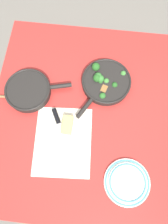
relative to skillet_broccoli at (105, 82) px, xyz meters
The scene contains 9 objects.
ground_plane 0.83m from the skillet_broccoli, 152.23° to the left, with size 14.00×14.00×0.00m, color slate.
dining_table_red 0.24m from the skillet_broccoli, 152.23° to the left, with size 1.13×1.02×0.78m.
skillet_broccoli is the anchor object (origin of this frame).
skillet_eggs 0.43m from the skillet_broccoli, 103.52° to the left, with size 0.25×0.36×0.05m.
wooden_spoon 0.57m from the skillet_broccoli, 104.66° to the left, with size 0.07×0.38×0.02m.
parchment_sheet 0.40m from the skillet_broccoli, 151.54° to the left, with size 0.39×0.32×0.00m.
grater_knife 0.35m from the skillet_broccoli, 141.97° to the left, with size 0.27×0.16×0.02m.
cheese_block 0.32m from the skillet_broccoli, 146.35° to the left, with size 0.10×0.06×0.04m.
dinner_plate_stack 0.54m from the skillet_broccoli, 163.87° to the right, with size 0.23×0.23×0.03m.
Camera 1 is at (-0.32, -0.04, 1.82)m, focal length 32.00 mm.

